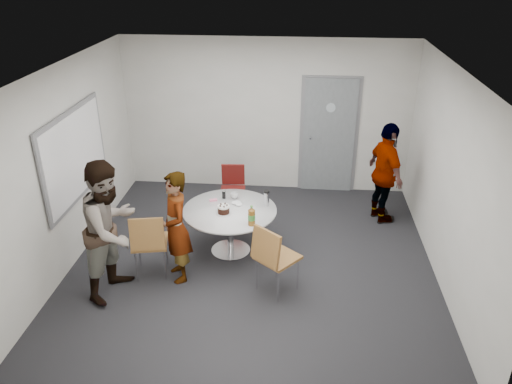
# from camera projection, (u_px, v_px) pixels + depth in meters

# --- Properties ---
(floor) EXTENTS (5.00, 5.00, 0.00)m
(floor) POSITION_uv_depth(u_px,v_px,m) (253.00, 261.00, 7.07)
(floor) COLOR black
(floor) RESTS_ON ground
(ceiling) EXTENTS (5.00, 5.00, 0.00)m
(ceiling) POSITION_uv_depth(u_px,v_px,m) (252.00, 70.00, 5.88)
(ceiling) COLOR silver
(ceiling) RESTS_ON wall_back
(wall_back) EXTENTS (5.00, 0.00, 5.00)m
(wall_back) POSITION_uv_depth(u_px,v_px,m) (267.00, 116.00, 8.71)
(wall_back) COLOR beige
(wall_back) RESTS_ON floor
(wall_left) EXTENTS (0.00, 5.00, 5.00)m
(wall_left) POSITION_uv_depth(u_px,v_px,m) (67.00, 167.00, 6.68)
(wall_left) COLOR beige
(wall_left) RESTS_ON floor
(wall_right) EXTENTS (0.00, 5.00, 5.00)m
(wall_right) POSITION_uv_depth(u_px,v_px,m) (450.00, 182.00, 6.27)
(wall_right) COLOR beige
(wall_right) RESTS_ON floor
(wall_front) EXTENTS (5.00, 0.00, 5.00)m
(wall_front) POSITION_uv_depth(u_px,v_px,m) (224.00, 294.00, 4.24)
(wall_front) COLOR beige
(wall_front) RESTS_ON floor
(door) EXTENTS (1.02, 0.17, 2.12)m
(door) POSITION_uv_depth(u_px,v_px,m) (329.00, 136.00, 8.74)
(door) COLOR slate
(door) RESTS_ON wall_back
(whiteboard) EXTENTS (0.04, 1.90, 1.25)m
(whiteboard) POSITION_uv_depth(u_px,v_px,m) (75.00, 155.00, 6.81)
(whiteboard) COLOR gray
(whiteboard) RESTS_ON wall_left
(table) EXTENTS (1.32, 1.32, 0.97)m
(table) POSITION_uv_depth(u_px,v_px,m) (231.00, 215.00, 7.04)
(table) COLOR silver
(table) RESTS_ON floor
(chair_near_left) EXTENTS (0.54, 0.57, 0.95)m
(chair_near_left) POSITION_uv_depth(u_px,v_px,m) (149.00, 240.00, 6.48)
(chair_near_left) COLOR brown
(chair_near_left) RESTS_ON floor
(chair_near_right) EXTENTS (0.66, 0.67, 0.96)m
(chair_near_right) POSITION_uv_depth(u_px,v_px,m) (272.00, 254.00, 6.17)
(chair_near_right) COLOR brown
(chair_near_right) RESTS_ON floor
(chair_far) EXTENTS (0.42, 0.45, 0.83)m
(chair_far) POSITION_uv_depth(u_px,v_px,m) (233.00, 185.00, 8.17)
(chair_far) COLOR #5F1513
(chair_far) RESTS_ON floor
(person_main) EXTENTS (0.58, 0.66, 1.52)m
(person_main) POSITION_uv_depth(u_px,v_px,m) (176.00, 227.00, 6.41)
(person_main) COLOR #A5C6EA
(person_main) RESTS_ON floor
(person_left) EXTENTS (0.91, 1.04, 1.80)m
(person_left) POSITION_uv_depth(u_px,v_px,m) (111.00, 229.00, 6.10)
(person_left) COLOR white
(person_left) RESTS_ON floor
(person_right) EXTENTS (0.69, 1.04, 1.64)m
(person_right) POSITION_uv_depth(u_px,v_px,m) (385.00, 174.00, 7.80)
(person_right) COLOR black
(person_right) RESTS_ON floor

